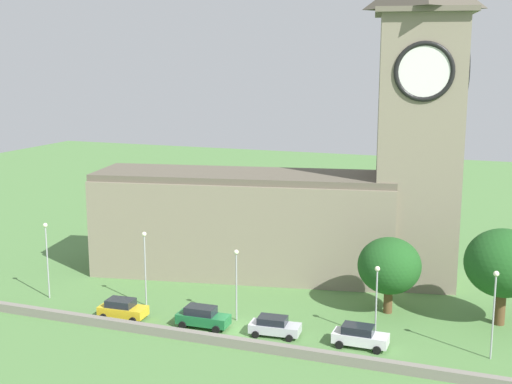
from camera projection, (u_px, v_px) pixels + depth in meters
ground_plane at (290, 279)px, 73.02m from camera, size 200.00×200.00×0.00m
church at (312, 185)px, 72.44m from camera, size 40.26×16.59×32.61m
quay_barrier at (223, 341)px, 55.98m from camera, size 52.66×0.70×0.81m
car_yellow at (122, 309)px, 61.70m from camera, size 4.44×2.47×1.81m
car_green at (203, 317)px, 59.63m from camera, size 4.71×2.18×1.90m
car_silver at (274, 326)px, 57.86m from camera, size 4.45×2.39×1.67m
car_white at (360, 336)px, 55.57m from camera, size 4.52×2.15×1.84m
streetlamp_west_end at (47, 249)px, 66.34m from camera, size 0.44×0.44×7.61m
streetlamp_west_mid at (145, 257)px, 64.15m from camera, size 0.44×0.44×7.30m
streetlamp_central at (236, 273)px, 60.61m from camera, size 0.44×0.44×6.61m
streetlamp_east_mid at (377, 290)px, 56.74m from camera, size 0.44×0.44×6.31m
streetlamp_east_end at (494, 301)px, 52.60m from camera, size 0.44×0.44×7.21m
tree_riverside_west at (503, 263)px, 59.46m from camera, size 6.70×6.70×8.70m
tree_by_tower at (389, 266)px, 62.46m from camera, size 5.82×5.82×7.17m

